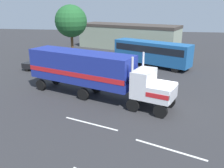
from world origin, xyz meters
The scene contains 9 objects.
ground_plane centered at (0.00, 0.00, 0.00)m, with size 120.00×120.00×0.00m, color #2D2D30.
lane_stripe_near centered at (-5.33, -3.50, 0.01)m, with size 4.40×0.16×0.01m, color silver.
lane_stripe_mid centered at (0.14, -5.91, 0.01)m, with size 4.40×0.16×0.01m, color silver.
semi_truck centered at (-6.59, 1.81, 2.52)m, with size 14.12×7.33×4.50m.
person_bystander centered at (-3.50, 3.81, 0.89)m, with size 0.42×0.48×1.63m.
parked_bus centered at (-1.02, 14.46, 2.07)m, with size 10.86×7.55×3.40m.
parked_car centered at (-15.33, 9.53, 0.81)m, with size 4.64×2.52×1.57m.
tree_left centered at (-14.24, 19.63, 5.67)m, with size 5.23×5.23×8.30m.
building_backdrop centered at (-5.52, 27.84, 2.53)m, with size 20.34×12.47×4.66m.
Camera 1 is at (-1.38, -18.34, 8.28)m, focal length 37.56 mm.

